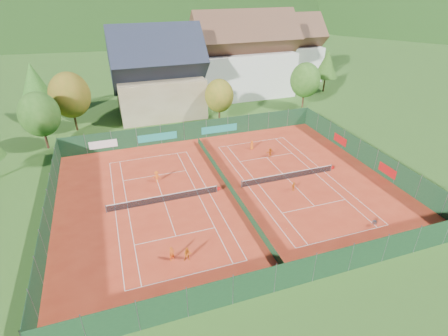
% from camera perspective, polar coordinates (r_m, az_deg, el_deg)
% --- Properties ---
extents(ground, '(600.00, 600.00, 0.00)m').
position_cam_1_polar(ground, '(42.74, 0.87, -3.60)').
color(ground, '#285219').
rests_on(ground, ground).
extents(clay_pad, '(40.00, 32.00, 0.01)m').
position_cam_1_polar(clay_pad, '(42.73, 0.87, -3.57)').
color(clay_pad, '#BA331B').
rests_on(clay_pad, ground).
extents(court_markings_left, '(11.03, 23.83, 0.00)m').
position_cam_1_polar(court_markings_left, '(41.14, -9.72, -5.46)').
color(court_markings_left, white).
rests_on(court_markings_left, ground).
extents(court_markings_right, '(11.03, 23.83, 0.00)m').
position_cam_1_polar(court_markings_right, '(45.68, 10.37, -1.75)').
color(court_markings_right, white).
rests_on(court_markings_right, ground).
extents(tennis_net_left, '(13.30, 0.10, 1.02)m').
position_cam_1_polar(tennis_net_left, '(40.88, -9.57, -4.85)').
color(tennis_net_left, '#59595B').
rests_on(tennis_net_left, ground).
extents(tennis_net_right, '(13.30, 0.10, 1.02)m').
position_cam_1_polar(tennis_net_right, '(45.50, 10.59, -1.18)').
color(tennis_net_right, '#59595B').
rests_on(tennis_net_right, ground).
extents(court_divider, '(0.03, 28.80, 1.00)m').
position_cam_1_polar(court_divider, '(42.46, 0.88, -3.01)').
color(court_divider, '#14381D').
rests_on(court_divider, ground).
extents(fence_north, '(40.00, 0.10, 3.00)m').
position_cam_1_polar(fence_north, '(55.57, -5.17, 6.07)').
color(fence_north, '#13361D').
rests_on(fence_north, ground).
extents(fence_south, '(40.00, 0.04, 3.00)m').
position_cam_1_polar(fence_south, '(30.53, 11.53, -16.54)').
color(fence_south, '#13341A').
rests_on(fence_south, ground).
extents(fence_west, '(0.04, 32.00, 3.00)m').
position_cam_1_polar(fence_west, '(40.82, -26.75, -6.34)').
color(fence_west, '#14371E').
rests_on(fence_west, ground).
extents(fence_east, '(0.09, 32.00, 3.00)m').
position_cam_1_polar(fence_east, '(51.53, 22.30, 2.01)').
color(fence_east, '#153B1F').
rests_on(fence_east, ground).
extents(chalet, '(16.20, 12.00, 16.00)m').
position_cam_1_polar(chalet, '(66.56, -10.66, 14.27)').
color(chalet, tan).
rests_on(chalet, ground).
extents(hotel_block_a, '(21.60, 11.00, 17.25)m').
position_cam_1_polar(hotel_block_a, '(76.96, 3.18, 17.25)').
color(hotel_block_a, silver).
rests_on(hotel_block_a, ground).
extents(hotel_block_b, '(17.28, 10.00, 15.50)m').
position_cam_1_polar(hotel_block_b, '(90.10, 9.90, 18.12)').
color(hotel_block_b, silver).
rests_on(hotel_block_b, ground).
extents(tree_west_front, '(5.72, 5.72, 8.69)m').
position_cam_1_polar(tree_west_front, '(57.47, -27.91, 7.76)').
color(tree_west_front, '#402417').
rests_on(tree_west_front, ground).
extents(tree_west_mid, '(6.44, 6.44, 9.78)m').
position_cam_1_polar(tree_west_mid, '(62.45, -23.87, 10.82)').
color(tree_west_mid, '#4E341B').
rests_on(tree_west_mid, ground).
extents(tree_west_back, '(5.60, 5.60, 10.00)m').
position_cam_1_polar(tree_west_back, '(70.73, -28.61, 12.27)').
color(tree_west_back, '#4A341A').
rests_on(tree_west_back, ground).
extents(tree_center, '(5.01, 5.01, 7.60)m').
position_cam_1_polar(tree_center, '(61.54, -0.79, 11.71)').
color(tree_center, '#492F1A').
rests_on(tree_center, ground).
extents(tree_east_front, '(5.72, 5.72, 8.69)m').
position_cam_1_polar(tree_east_front, '(70.53, 13.12, 13.81)').
color(tree_east_front, '#4B2F1A').
rests_on(tree_east_front, ground).
extents(tree_east_mid, '(5.04, 5.04, 9.00)m').
position_cam_1_polar(tree_east_mid, '(82.26, 16.46, 16.00)').
color(tree_east_mid, '#472F19').
rests_on(tree_east_mid, ground).
extents(tree_east_back, '(7.15, 7.15, 10.86)m').
position_cam_1_polar(tree_east_back, '(84.76, 8.71, 17.63)').
color(tree_east_back, '#462B19').
rests_on(tree_east_back, ground).
extents(mountain_backdrop, '(820.00, 530.00, 242.00)m').
position_cam_1_polar(mountain_backdrop, '(277.58, -10.39, 15.51)').
color(mountain_backdrop, black).
rests_on(mountain_backdrop, ground).
extents(ball_hopper, '(0.34, 0.34, 0.80)m').
position_cam_1_polar(ball_hopper, '(39.78, 23.37, -8.14)').
color(ball_hopper, slate).
rests_on(ball_hopper, ground).
extents(loose_ball_0, '(0.07, 0.07, 0.07)m').
position_cam_1_polar(loose_ball_0, '(38.69, -8.43, -7.79)').
color(loose_ball_0, '#CCD833').
rests_on(loose_ball_0, ground).
extents(loose_ball_1, '(0.07, 0.07, 0.07)m').
position_cam_1_polar(loose_ball_1, '(37.17, 10.18, -9.73)').
color(loose_ball_1, '#CCD833').
rests_on(loose_ball_1, ground).
extents(loose_ball_2, '(0.07, 0.07, 0.07)m').
position_cam_1_polar(loose_ball_2, '(48.21, 4.22, 0.46)').
color(loose_ball_2, '#CCD833').
rests_on(loose_ball_2, ground).
extents(loose_ball_3, '(0.07, 0.07, 0.07)m').
position_cam_1_polar(loose_ball_3, '(50.89, -7.01, 1.94)').
color(loose_ball_3, '#CCD833').
rests_on(loose_ball_3, ground).
extents(player_left_near, '(0.65, 0.53, 1.54)m').
position_cam_1_polar(player_left_near, '(33.05, -8.51, -13.68)').
color(player_left_near, '#CC4D12').
rests_on(player_left_near, ground).
extents(player_left_mid, '(0.80, 0.67, 1.46)m').
position_cam_1_polar(player_left_mid, '(32.90, -5.97, -13.82)').
color(player_left_mid, '#CB5A12').
rests_on(player_left_mid, ground).
extents(player_left_far, '(1.15, 0.90, 1.56)m').
position_cam_1_polar(player_left_far, '(44.71, -10.91, -1.39)').
color(player_left_far, orange).
rests_on(player_left_far, ground).
extents(player_right_near, '(0.76, 0.51, 1.19)m').
position_cam_1_polar(player_right_near, '(43.12, 11.29, -2.94)').
color(player_right_near, '#CF6012').
rests_on(player_right_near, ground).
extents(player_right_far_a, '(0.80, 0.70, 1.39)m').
position_cam_1_polar(player_right_far_a, '(52.54, 4.58, 3.78)').
color(player_right_far_a, '#D95F13').
rests_on(player_right_far_a, ground).
extents(player_right_far_b, '(1.30, 0.59, 1.35)m').
position_cam_1_polar(player_right_far_b, '(50.55, 7.54, 2.52)').
color(player_right_far_b, '#D15612').
rests_on(player_right_far_b, ground).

